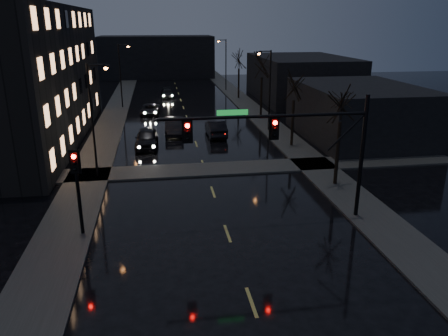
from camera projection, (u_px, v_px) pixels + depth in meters
name	position (u px, v px, depth m)	size (l,w,h in m)	color
ground	(263.00, 336.00, 15.48)	(160.00, 160.00, 0.00)	black
sidewalk_left	(110.00, 125.00, 47.04)	(3.00, 140.00, 0.12)	#2D2D2B
sidewalk_right	(264.00, 120.00, 49.49)	(3.00, 140.00, 0.12)	#2D2D2B
sidewalk_cross	(205.00, 169.00, 32.80)	(40.00, 3.00, 0.12)	#2D2D2B
apartment_block	(8.00, 76.00, 39.32)	(12.00, 30.00, 12.00)	black
commercial_right_near	(359.00, 112.00, 41.28)	(10.00, 14.00, 5.00)	black
commercial_right_far	(301.00, 78.00, 61.96)	(12.00, 18.00, 6.00)	black
far_block	(157.00, 57.00, 86.88)	(22.00, 10.00, 8.00)	black
signal_mast	(297.00, 137.00, 22.92)	(11.11, 0.41, 7.00)	black
signal_pole_left	(77.00, 181.00, 21.87)	(0.35, 0.41, 4.53)	black
tree_near	(343.00, 94.00, 27.83)	(3.52, 3.52, 8.08)	black
tree_mid_a	(295.00, 81.00, 37.33)	(3.30, 3.30, 7.58)	black
tree_mid_b	(262.00, 60.00, 48.33)	(3.74, 3.74, 8.59)	black
tree_far	(239.00, 56.00, 61.62)	(3.43, 3.43, 7.88)	black
streetlight_l_near	(95.00, 112.00, 29.74)	(1.53, 0.28, 8.00)	black
streetlight_l_far	(122.00, 70.00, 55.05)	(1.53, 0.28, 8.00)	black
streetlight_r_mid	(268.00, 84.00, 43.17)	(1.53, 0.28, 8.00)	black
streetlight_r_far	(225.00, 60.00, 69.41)	(1.53, 0.28, 8.00)	black
oncoming_car_a	(147.00, 138.00, 38.54)	(1.94, 4.81, 1.64)	black
oncoming_car_b	(174.00, 126.00, 43.10)	(1.74, 4.98, 1.64)	black
oncoming_car_c	(150.00, 109.00, 52.33)	(2.11, 4.58, 1.27)	black
oncoming_car_d	(167.00, 93.00, 64.02)	(1.80, 4.42, 1.28)	black
lead_car	(216.00, 128.00, 42.35)	(1.65, 4.74, 1.56)	black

